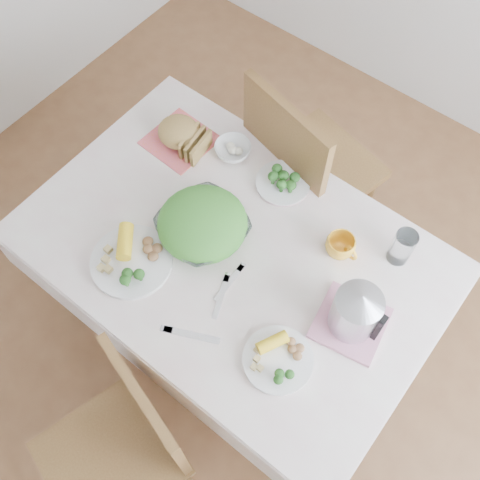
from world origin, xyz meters
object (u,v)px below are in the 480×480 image
Objects in this scene: chair_near at (111,458)px; dinner_plate_left at (132,262)px; dinner_plate_right at (278,360)px; electric_kettle at (356,310)px; salad_bowl at (203,227)px; yellow_mug at (340,246)px; dining_table at (233,292)px; chair_far at (314,174)px.

chair_near is 0.69m from dinner_plate_left.
electric_kettle is (0.12, 0.25, 0.11)m from dinner_plate_right.
salad_bowl is 1.05× the size of dinner_plate_left.
yellow_mug is at bearing 41.84° from dinner_plate_left.
chair_near reaches higher than dining_table.
dining_table is 4.77× the size of dinner_plate_left.
chair_far is 4.54× the size of dinner_plate_right.
chair_far reaches higher than chair_near.
chair_near is at bearing -75.06° from salad_bowl.
dinner_plate_right is at bearing -31.79° from dining_table.
chair_far is at bearing 78.03° from dinner_plate_left.
dinner_plate_left reaches higher than dining_table.
electric_kettle is at bearing 2.34° from dining_table.
chair_far is 3.45× the size of salad_bowl.
yellow_mug is (0.23, 1.02, 0.34)m from chair_near.
salad_bowl is at bearing -151.00° from yellow_mug.
dinner_plate_left is 1.26× the size of dinner_plate_right.
yellow_mug reaches higher than dining_table.
dinner_plate_right is at bearing 128.41° from chair_far.
chair_far is 0.93m from electric_kettle.
electric_kettle reaches higher than yellow_mug.
chair_near is at bearing 108.04° from chair_far.
electric_kettle is at bearing 143.25° from chair_far.
chair_near reaches higher than yellow_mug.
chair_far is 0.65m from yellow_mug.
chair_near is at bearing -102.48° from yellow_mug.
dining_table is at bearing -143.67° from yellow_mug.
dining_table is at bearing 47.69° from dinner_plate_left.
chair_near is 1.45m from chair_far.
chair_near is 4.09× the size of dinner_plate_right.
yellow_mug is at bearing 92.93° from chair_near.
chair_near is 8.86× the size of yellow_mug.
electric_kettle is (0.18, -0.21, 0.08)m from yellow_mug.
dining_table is 6.01× the size of dinner_plate_right.
salad_bowl is 1.41× the size of electric_kettle.
chair_far is at bearing 115.55° from dinner_plate_right.
electric_kettle is (0.49, 0.02, 0.51)m from dining_table.
yellow_mug reaches higher than dinner_plate_right.
salad_bowl is at bearing 156.30° from dinner_plate_right.
dinner_plate_right is (0.42, -0.89, 0.31)m from chair_far.
electric_kettle is at bearing 3.09° from salad_bowl.
dinner_plate_right is at bearing -132.36° from electric_kettle.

